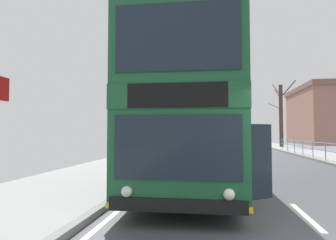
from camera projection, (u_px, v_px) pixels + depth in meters
double_decker_bus_main at (191, 118)px, 10.42m from camera, size 3.51×11.20×4.34m
bare_tree_far_00 at (281, 115)px, 31.38m from camera, size 2.70×1.64×7.34m
background_building_00 at (328, 115)px, 42.16m from camera, size 8.83×14.18×8.59m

